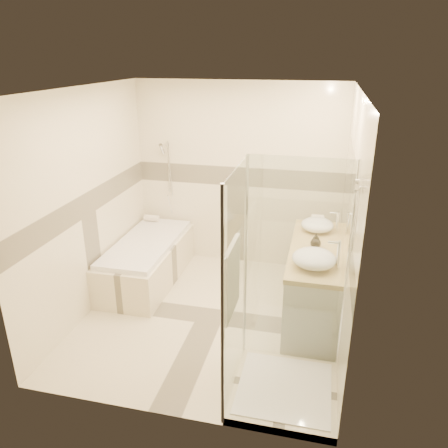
% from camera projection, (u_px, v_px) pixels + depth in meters
% --- Properties ---
extents(room, '(2.82, 3.02, 2.52)m').
position_uv_depth(room, '(215.00, 213.00, 4.54)').
color(room, beige).
rests_on(room, ground).
extents(bathtub, '(0.75, 1.70, 0.56)m').
position_uv_depth(bathtub, '(147.00, 259.00, 5.70)').
color(bathtub, beige).
rests_on(bathtub, ground).
extents(vanity, '(0.58, 1.62, 0.85)m').
position_uv_depth(vanity, '(314.00, 282.00, 4.88)').
color(vanity, silver).
rests_on(vanity, ground).
extents(shower_enclosure, '(0.96, 0.93, 2.04)m').
position_uv_depth(shower_enclosure, '(274.00, 340.00, 3.76)').
color(shower_enclosure, beige).
rests_on(shower_enclosure, ground).
extents(vessel_sink_near, '(0.38, 0.38, 0.15)m').
position_uv_depth(vessel_sink_near, '(317.00, 225.00, 5.14)').
color(vessel_sink_near, white).
rests_on(vessel_sink_near, vanity).
extents(vessel_sink_far, '(0.43, 0.43, 0.17)m').
position_uv_depth(vessel_sink_far, '(314.00, 259.00, 4.27)').
color(vessel_sink_far, white).
rests_on(vessel_sink_far, vanity).
extents(faucet_near, '(0.11, 0.03, 0.26)m').
position_uv_depth(faucet_near, '(337.00, 221.00, 5.06)').
color(faucet_near, silver).
rests_on(faucet_near, vanity).
extents(faucet_far, '(0.12, 0.03, 0.30)m').
position_uv_depth(faucet_far, '(337.00, 253.00, 4.20)').
color(faucet_far, silver).
rests_on(faucet_far, vanity).
extents(amenity_bottle_a, '(0.07, 0.07, 0.15)m').
position_uv_depth(amenity_bottle_a, '(316.00, 240.00, 4.72)').
color(amenity_bottle_a, black).
rests_on(amenity_bottle_a, vanity).
extents(amenity_bottle_b, '(0.15, 0.15, 0.15)m').
position_uv_depth(amenity_bottle_b, '(316.00, 241.00, 4.70)').
color(amenity_bottle_b, black).
rests_on(amenity_bottle_b, vanity).
extents(folded_towels, '(0.17, 0.27, 0.08)m').
position_uv_depth(folded_towels, '(318.00, 221.00, 5.34)').
color(folded_towels, white).
rests_on(folded_towels, vanity).
extents(rolled_towel, '(0.20, 0.09, 0.09)m').
position_uv_depth(rolled_towel, '(152.00, 218.00, 6.24)').
color(rolled_towel, white).
rests_on(rolled_towel, bathtub).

